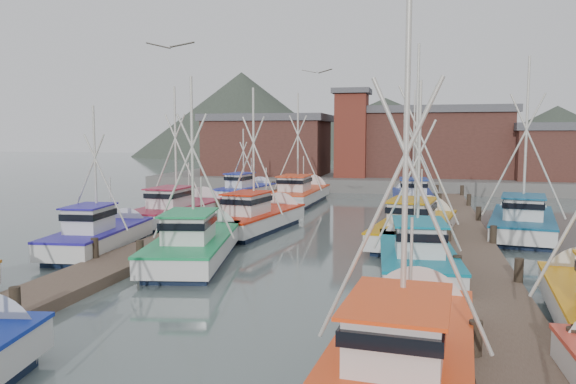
% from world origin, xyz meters
% --- Properties ---
extents(ground, '(260.00, 260.00, 0.00)m').
position_xyz_m(ground, '(0.00, 0.00, 0.00)').
color(ground, '#4C5C5A').
rests_on(ground, ground).
extents(dock_left, '(2.30, 46.00, 1.50)m').
position_xyz_m(dock_left, '(-7.00, 4.04, 0.21)').
color(dock_left, '#4C392F').
rests_on(dock_left, ground).
extents(dock_right, '(2.30, 46.00, 1.50)m').
position_xyz_m(dock_right, '(7.00, 4.04, 0.21)').
color(dock_right, '#4C392F').
rests_on(dock_right, ground).
extents(quay, '(44.00, 16.00, 1.20)m').
position_xyz_m(quay, '(0.00, 37.00, 0.60)').
color(quay, slate).
rests_on(quay, ground).
extents(shed_left, '(12.72, 8.48, 6.20)m').
position_xyz_m(shed_left, '(-11.00, 35.00, 4.34)').
color(shed_left, '#562E26').
rests_on(shed_left, quay).
extents(shed_center, '(14.84, 9.54, 6.90)m').
position_xyz_m(shed_center, '(6.00, 37.00, 4.69)').
color(shed_center, '#562E26').
rests_on(shed_center, quay).
extents(shed_right, '(8.48, 6.36, 5.20)m').
position_xyz_m(shed_right, '(17.00, 34.00, 3.84)').
color(shed_right, '#562E26').
rests_on(shed_right, quay).
extents(lookout_tower, '(3.60, 3.60, 8.50)m').
position_xyz_m(lookout_tower, '(-2.00, 33.00, 5.55)').
color(lookout_tower, maroon).
rests_on(lookout_tower, quay).
extents(distant_hills, '(175.00, 140.00, 42.00)m').
position_xyz_m(distant_hills, '(-12.76, 122.59, 0.00)').
color(distant_hills, '#3E483C').
rests_on(distant_hills, ground).
extents(boat_1, '(3.54, 9.09, 8.80)m').
position_xyz_m(boat_1, '(4.48, -9.81, 0.68)').
color(boat_1, '#0F1B33').
rests_on(boat_1, ground).
extents(boat_4, '(4.37, 9.36, 8.46)m').
position_xyz_m(boat_4, '(-4.55, 0.32, 0.68)').
color(boat_4, '#0F1B33').
rests_on(boat_4, ground).
extents(boat_5, '(3.30, 8.73, 7.99)m').
position_xyz_m(boat_5, '(4.58, -0.01, 0.68)').
color(boat_5, '#0F1B33').
rests_on(boat_5, ground).
extents(boat_6, '(3.09, 7.88, 7.18)m').
position_xyz_m(boat_6, '(-9.49, 1.06, 0.68)').
color(boat_6, '#0F1B33').
rests_on(boat_6, ground).
extents(boat_8, '(4.00, 9.16, 8.59)m').
position_xyz_m(boat_8, '(-4.07, 8.11, 0.68)').
color(boat_8, '#0F1B33').
rests_on(boat_8, ground).
extents(boat_9, '(4.43, 10.02, 10.54)m').
position_xyz_m(boat_9, '(4.59, 7.00, 0.69)').
color(boat_9, '#0F1B33').
rests_on(boat_9, ground).
extents(boat_10, '(3.71, 9.28, 8.96)m').
position_xyz_m(boat_10, '(-9.56, 9.95, 0.68)').
color(boat_10, '#0F1B33').
rests_on(boat_10, ground).
extents(boat_11, '(4.46, 9.88, 10.18)m').
position_xyz_m(boat_11, '(10.07, 10.03, 0.69)').
color(boat_11, '#0F1B33').
rests_on(boat_11, ground).
extents(boat_12, '(3.86, 10.16, 9.42)m').
position_xyz_m(boat_12, '(-4.55, 21.23, 0.68)').
color(boat_12, '#0F1B33').
rests_on(boat_12, ground).
extents(boat_13, '(3.72, 9.20, 9.27)m').
position_xyz_m(boat_13, '(4.11, 20.04, 0.68)').
color(boat_13, '#0F1B33').
rests_on(boat_13, ground).
extents(boat_14, '(3.52, 8.23, 6.42)m').
position_xyz_m(boat_14, '(-9.33, 22.43, 0.67)').
color(boat_14, '#0F1B33').
rests_on(boat_14, ground).
extents(gull_near, '(1.55, 0.66, 0.24)m').
position_xyz_m(gull_near, '(-2.86, -5.54, 8.05)').
color(gull_near, gray).
rests_on(gull_near, ground).
extents(gull_far, '(1.55, 0.65, 0.24)m').
position_xyz_m(gull_far, '(-0.38, 5.78, 8.41)').
color(gull_far, gray).
rests_on(gull_far, ground).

